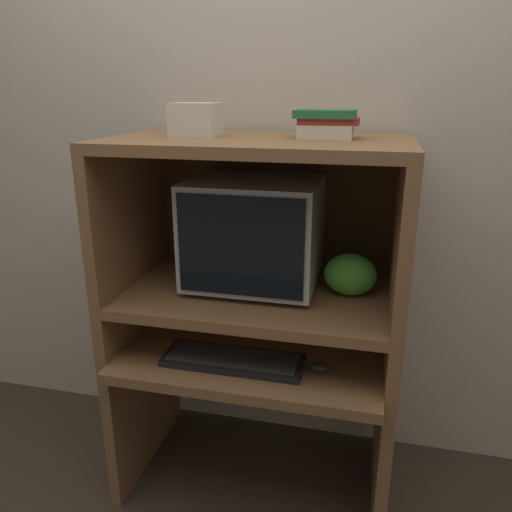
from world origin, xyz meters
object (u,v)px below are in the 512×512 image
object	(u,v)px
book_stack	(327,124)
snack_bag	(350,274)
keyboard	(233,360)
storage_box	(196,120)
crt_monitor	(255,231)
mouse	(319,367)

from	to	relation	value
book_stack	snack_bag	bearing A→B (deg)	-2.70
keyboard	storage_box	xyz separation A→B (m)	(-0.17, 0.19, 0.77)
snack_bag	storage_box	world-z (taller)	storage_box
crt_monitor	snack_bag	distance (m)	0.36
keyboard	mouse	bearing A→B (deg)	3.33
keyboard	storage_box	size ratio (longest dim) A/B	3.10
keyboard	book_stack	world-z (taller)	book_stack
keyboard	snack_bag	distance (m)	0.49
keyboard	snack_bag	size ratio (longest dim) A/B	2.65
crt_monitor	snack_bag	world-z (taller)	crt_monitor
crt_monitor	storage_box	world-z (taller)	storage_box
crt_monitor	keyboard	size ratio (longest dim) A/B	0.94
crt_monitor	keyboard	xyz separation A→B (m)	(-0.02, -0.23, -0.39)
crt_monitor	mouse	distance (m)	0.51
snack_bag	book_stack	bearing A→B (deg)	177.30
crt_monitor	snack_bag	size ratio (longest dim) A/B	2.50
book_stack	mouse	bearing A→B (deg)	-81.14
crt_monitor	keyboard	bearing A→B (deg)	-95.09
storage_box	crt_monitor	bearing A→B (deg)	10.37
keyboard	book_stack	xyz separation A→B (m)	(0.26, 0.21, 0.76)
book_stack	storage_box	size ratio (longest dim) A/B	1.31
crt_monitor	storage_box	xyz separation A→B (m)	(-0.19, -0.04, 0.38)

